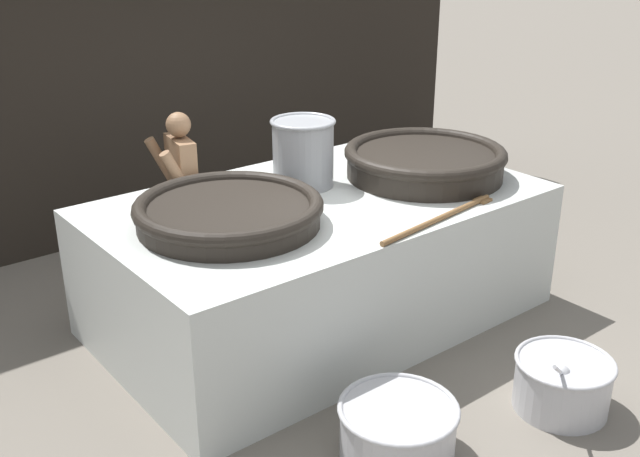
{
  "coord_description": "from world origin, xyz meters",
  "views": [
    {
      "loc": [
        -3.33,
        -4.19,
        3.0
      ],
      "look_at": [
        0.0,
        0.0,
        0.77
      ],
      "focal_mm": 42.0,
      "sensor_mm": 36.0,
      "label": 1
    }
  ],
  "objects_px": {
    "prep_bowl_vegetables": "(562,381)",
    "prep_bowl_meat": "(398,428)",
    "cook": "(182,191)",
    "giant_wok_far": "(425,160)",
    "giant_wok_near": "(229,211)",
    "stock_pot": "(303,152)"
  },
  "relations": [
    {
      "from": "stock_pot",
      "to": "prep_bowl_meat",
      "type": "height_order",
      "value": "stock_pot"
    },
    {
      "from": "cook",
      "to": "prep_bowl_vegetables",
      "type": "bearing_deg",
      "value": 117.32
    },
    {
      "from": "prep_bowl_vegetables",
      "to": "prep_bowl_meat",
      "type": "height_order",
      "value": "prep_bowl_vegetables"
    },
    {
      "from": "stock_pot",
      "to": "prep_bowl_vegetables",
      "type": "xyz_separation_m",
      "value": [
        0.4,
        -2.25,
        -1.11
      ]
    },
    {
      "from": "giant_wok_near",
      "to": "cook",
      "type": "bearing_deg",
      "value": 75.14
    },
    {
      "from": "prep_bowl_vegetables",
      "to": "prep_bowl_meat",
      "type": "bearing_deg",
      "value": 164.02
    },
    {
      "from": "giant_wok_near",
      "to": "stock_pot",
      "type": "xyz_separation_m",
      "value": [
        0.91,
        0.35,
        0.17
      ]
    },
    {
      "from": "prep_bowl_vegetables",
      "to": "cook",
      "type": "bearing_deg",
      "value": 106.34
    },
    {
      "from": "giant_wok_near",
      "to": "giant_wok_far",
      "type": "relative_size",
      "value": 0.99
    },
    {
      "from": "giant_wok_near",
      "to": "prep_bowl_vegetables",
      "type": "bearing_deg",
      "value": -55.44
    },
    {
      "from": "stock_pot",
      "to": "cook",
      "type": "distance_m",
      "value": 1.24
    },
    {
      "from": "giant_wok_far",
      "to": "cook",
      "type": "height_order",
      "value": "cook"
    },
    {
      "from": "stock_pot",
      "to": "cook",
      "type": "height_order",
      "value": "stock_pot"
    },
    {
      "from": "cook",
      "to": "prep_bowl_vegetables",
      "type": "xyz_separation_m",
      "value": [
        0.95,
        -3.25,
        -0.62
      ]
    },
    {
      "from": "cook",
      "to": "giant_wok_far",
      "type": "bearing_deg",
      "value": 146.3
    },
    {
      "from": "stock_pot",
      "to": "cook",
      "type": "relative_size",
      "value": 0.35
    },
    {
      "from": "stock_pot",
      "to": "giant_wok_far",
      "type": "bearing_deg",
      "value": -26.13
    },
    {
      "from": "giant_wok_far",
      "to": "prep_bowl_meat",
      "type": "distance_m",
      "value": 2.44
    },
    {
      "from": "giant_wok_far",
      "to": "stock_pot",
      "type": "xyz_separation_m",
      "value": [
        -0.91,
        0.45,
        0.14
      ]
    },
    {
      "from": "giant_wok_near",
      "to": "cook",
      "type": "xyz_separation_m",
      "value": [
        0.36,
        1.35,
        -0.31
      ]
    },
    {
      "from": "giant_wok_far",
      "to": "prep_bowl_vegetables",
      "type": "xyz_separation_m",
      "value": [
        -0.51,
        -1.81,
        -0.96
      ]
    },
    {
      "from": "giant_wok_near",
      "to": "stock_pot",
      "type": "distance_m",
      "value": 0.99
    }
  ]
}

